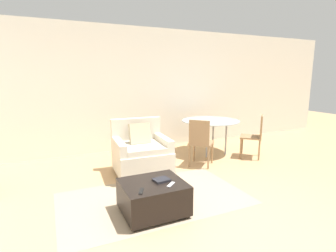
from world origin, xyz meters
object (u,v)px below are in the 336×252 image
at_px(book_stack, 161,180).
at_px(dining_table, 211,123).
at_px(ottoman, 153,196).
at_px(tv_remote_primary, 171,184).
at_px(dining_chair_near_right, 256,133).
at_px(armchair, 141,153).
at_px(tv_remote_secondary, 141,191).
at_px(dining_chair_near_left, 200,140).

relative_size(book_stack, dining_table, 0.17).
distance_m(ottoman, tv_remote_primary, 0.30).
xyz_separation_m(book_stack, dining_chair_near_right, (2.65, 1.23, 0.10)).
xyz_separation_m(armchair, dining_chair_near_right, (2.45, -0.13, 0.15)).
bearing_deg(book_stack, armchair, 81.61).
height_order(ottoman, tv_remote_secondary, tv_remote_secondary).
height_order(book_stack, tv_remote_secondary, book_stack).
bearing_deg(dining_table, book_stack, -136.27).
distance_m(book_stack, tv_remote_primary, 0.17).
distance_m(tv_remote_primary, tv_remote_secondary, 0.38).
bearing_deg(dining_chair_near_left, armchair, 173.49).
xyz_separation_m(tv_remote_secondary, dining_chair_near_right, (2.97, 1.41, 0.11)).
bearing_deg(dining_chair_near_right, dining_chair_near_left, 180.00).
xyz_separation_m(tv_remote_secondary, dining_chair_near_left, (1.64, 1.41, 0.11)).
height_order(book_stack, dining_chair_near_right, dining_chair_near_right).
bearing_deg(book_stack, ottoman, -178.20).
bearing_deg(dining_chair_near_right, armchair, 177.03).
relative_size(armchair, tv_remote_secondary, 6.02).
distance_m(book_stack, tv_remote_secondary, 0.37).
height_order(ottoman, dining_chair_near_right, dining_chair_near_right).
xyz_separation_m(ottoman, tv_remote_primary, (0.17, -0.15, 0.19)).
distance_m(book_stack, dining_chair_near_left, 1.80).
xyz_separation_m(armchair, dining_table, (1.78, 0.54, 0.30)).
bearing_deg(dining_chair_near_left, ottoman, -139.23).
distance_m(armchair, ottoman, 1.40).
bearing_deg(tv_remote_secondary, dining_table, 42.00).
bearing_deg(tv_remote_primary, ottoman, 137.76).
xyz_separation_m(book_stack, tv_remote_secondary, (-0.33, -0.18, -0.01)).
relative_size(dining_table, dining_chair_near_left, 1.39).
xyz_separation_m(armchair, dining_chair_near_left, (1.11, -0.13, 0.15)).
height_order(ottoman, tv_remote_primary, tv_remote_primary).
relative_size(ottoman, tv_remote_primary, 5.36).
xyz_separation_m(tv_remote_secondary, dining_table, (2.31, 2.08, 0.26)).
bearing_deg(ottoman, tv_remote_primary, -42.24).
bearing_deg(tv_remote_secondary, book_stack, 29.18).
distance_m(armchair, dining_chair_near_right, 2.46).
height_order(book_stack, dining_table, dining_table).
bearing_deg(ottoman, dining_table, 42.18).
relative_size(ottoman, book_stack, 3.64).
relative_size(armchair, dining_chair_near_left, 1.06).
relative_size(tv_remote_secondary, dining_chair_near_right, 0.18).
relative_size(armchair, tv_remote_primary, 6.72).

